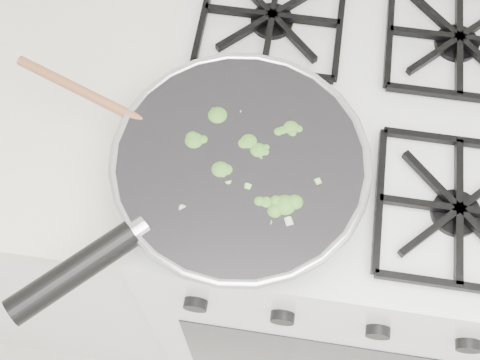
# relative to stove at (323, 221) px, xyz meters

# --- Properties ---
(stove) EXTENTS (0.60, 0.60, 0.92)m
(stove) POSITION_rel_stove_xyz_m (0.00, 0.00, 0.00)
(stove) COLOR white
(stove) RESTS_ON ground
(skillet) EXTENTS (0.50, 0.43, 0.10)m
(skillet) POSITION_rel_stove_xyz_m (-0.16, -0.16, 0.50)
(skillet) COLOR black
(skillet) RESTS_ON stove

